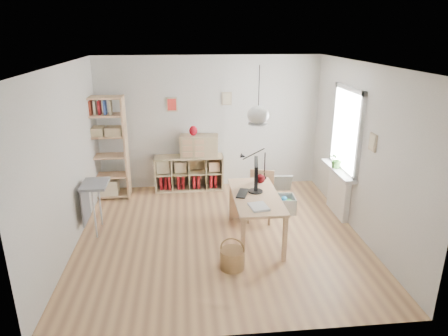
{
  "coord_description": "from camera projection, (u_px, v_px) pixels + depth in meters",
  "views": [
    {
      "loc": [
        -0.51,
        -5.74,
        3.16
      ],
      "look_at": [
        0.1,
        0.3,
        1.05
      ],
      "focal_mm": 32.0,
      "sensor_mm": 36.0,
      "label": 1
    }
  ],
  "objects": [
    {
      "name": "room_shell",
      "position": [
        258.0,
        115.0,
        5.74
      ],
      "size": [
        4.5,
        4.5,
        4.5
      ],
      "color": "white",
      "rests_on": "ground"
    },
    {
      "name": "ground",
      "position": [
        220.0,
        235.0,
        6.49
      ],
      "size": [
        4.5,
        4.5,
        0.0
      ],
      "primitive_type": "plane",
      "color": "tan",
      "rests_on": "ground"
    },
    {
      "name": "yarn_ball",
      "position": [
        260.0,
        179.0,
        6.6
      ],
      "size": [
        0.15,
        0.15,
        0.15
      ],
      "primitive_type": "sphere",
      "color": "#45090B",
      "rests_on": "desk"
    },
    {
      "name": "task_lamp",
      "position": [
        252.0,
        162.0,
        6.61
      ],
      "size": [
        0.47,
        0.17,
        0.5
      ],
      "color": "black",
      "rests_on": "desk"
    },
    {
      "name": "radiator",
      "position": [
        339.0,
        193.0,
        7.13
      ],
      "size": [
        0.1,
        0.8,
        0.8
      ],
      "primitive_type": "cube",
      "color": "white",
      "rests_on": "ground"
    },
    {
      "name": "desk",
      "position": [
        256.0,
        200.0,
        6.18
      ],
      "size": [
        0.7,
        1.5,
        0.75
      ],
      "color": "tan",
      "rests_on": "ground"
    },
    {
      "name": "monitor",
      "position": [
        256.0,
        175.0,
        6.17
      ],
      "size": [
        0.23,
        0.58,
        0.5
      ],
      "rotation": [
        0.0,
        0.0,
        -0.17
      ],
      "color": "black",
      "rests_on": "desk"
    },
    {
      "name": "chair",
      "position": [
        261.0,
        193.0,
        6.91
      ],
      "size": [
        0.52,
        0.52,
        0.86
      ],
      "rotation": [
        0.0,
        0.0,
        -0.3
      ],
      "color": "gray",
      "rests_on": "ground"
    },
    {
      "name": "storage_chest",
      "position": [
        279.0,
        200.0,
        7.33
      ],
      "size": [
        0.6,
        0.67,
        0.6
      ],
      "rotation": [
        0.0,
        0.0,
        -0.06
      ],
      "color": "#B2B2AE",
      "rests_on": "ground"
    },
    {
      "name": "drawer_chest",
      "position": [
        199.0,
        146.0,
        8.07
      ],
      "size": [
        0.79,
        0.42,
        0.43
      ],
      "primitive_type": "cube",
      "rotation": [
        0.0,
        0.0,
        -0.1
      ],
      "color": "tan",
      "rests_on": "cube_shelf"
    },
    {
      "name": "window_unit",
      "position": [
        347.0,
        130.0,
        6.75
      ],
      "size": [
        0.07,
        1.16,
        1.46
      ],
      "color": "white",
      "rests_on": "ground"
    },
    {
      "name": "paper_tray",
      "position": [
        259.0,
        207.0,
        5.7
      ],
      "size": [
        0.29,
        0.34,
        0.03
      ],
      "primitive_type": "cube",
      "rotation": [
        0.0,
        0.0,
        0.16
      ],
      "color": "white",
      "rests_on": "desk"
    },
    {
      "name": "cube_shelf",
      "position": [
        188.0,
        175.0,
        8.3
      ],
      "size": [
        1.4,
        0.38,
        0.72
      ],
      "color": "tan",
      "rests_on": "ground"
    },
    {
      "name": "wicker_basket",
      "position": [
        232.0,
        258.0,
        5.55
      ],
      "size": [
        0.34,
        0.34,
        0.47
      ],
      "rotation": [
        0.0,
        0.0,
        -0.31
      ],
      "color": "#956B43",
      "rests_on": "ground"
    },
    {
      "name": "potted_plant",
      "position": [
        337.0,
        159.0,
        6.97
      ],
      "size": [
        0.35,
        0.33,
        0.31
      ],
      "primitive_type": "imported",
      "rotation": [
        0.0,
        0.0,
        0.43
      ],
      "color": "#305C22",
      "rests_on": "windowsill"
    },
    {
      "name": "keyboard",
      "position": [
        242.0,
        193.0,
        6.19
      ],
      "size": [
        0.25,
        0.4,
        0.02
      ],
      "primitive_type": "cube",
      "rotation": [
        0.0,
        0.0,
        -0.31
      ],
      "color": "black",
      "rests_on": "desk"
    },
    {
      "name": "side_table",
      "position": [
        91.0,
        194.0,
        6.4
      ],
      "size": [
        0.4,
        0.55,
        0.85
      ],
      "color": "gray",
      "rests_on": "ground"
    },
    {
      "name": "tall_bookshelf",
      "position": [
        105.0,
        144.0,
        7.63
      ],
      "size": [
        0.8,
        0.38,
        2.0
      ],
      "color": "tan",
      "rests_on": "ground"
    },
    {
      "name": "red_vase",
      "position": [
        193.0,
        131.0,
        7.96
      ],
      "size": [
        0.16,
        0.16,
        0.2
      ],
      "primitive_type": "ellipsoid",
      "color": "maroon",
      "rests_on": "drawer_chest"
    },
    {
      "name": "windowsill",
      "position": [
        338.0,
        170.0,
        6.98
      ],
      "size": [
        0.22,
        1.2,
        0.06
      ],
      "primitive_type": "cube",
      "color": "white",
      "rests_on": "radiator"
    }
  ]
}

